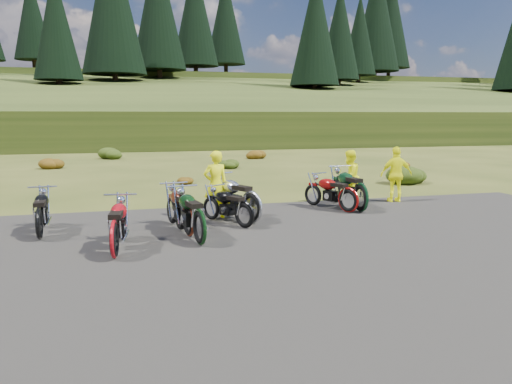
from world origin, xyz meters
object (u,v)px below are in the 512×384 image
object	(u,v)px
motorcycle_3	(252,224)
person_middle	(216,186)
motorcycle_7	(360,213)
motorcycle_0	(40,241)

from	to	relation	value
motorcycle_3	person_middle	size ratio (longest dim) A/B	1.28
motorcycle_7	person_middle	distance (m)	4.15
motorcycle_0	person_middle	xyz separation A→B (m)	(4.12, 1.28, 0.88)
motorcycle_0	motorcycle_3	xyz separation A→B (m)	(4.88, 0.44, 0.00)
motorcycle_0	motorcycle_7	size ratio (longest dim) A/B	0.87
motorcycle_7	person_middle	xyz separation A→B (m)	(-4.05, 0.26, 0.88)
motorcycle_0	motorcycle_3	size ratio (longest dim) A/B	0.88
motorcycle_0	motorcycle_7	bearing A→B (deg)	-85.27
motorcycle_0	motorcycle_7	xyz separation A→B (m)	(8.17, 1.02, 0.00)
person_middle	motorcycle_7	bearing A→B (deg)	169.72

